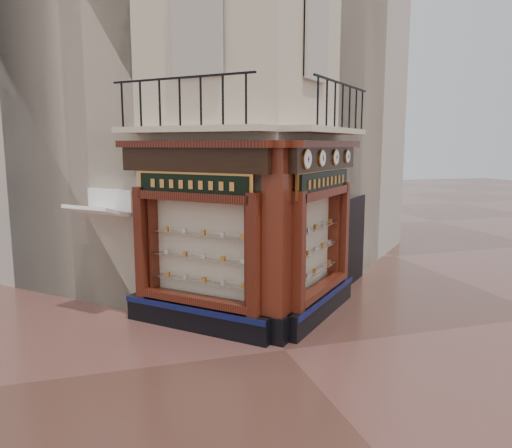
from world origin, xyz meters
name	(u,v)px	position (x,y,z in m)	size (l,w,h in m)	color
ground	(285,350)	(0.00, 0.00, 0.00)	(80.00, 80.00, 0.00)	#4A2A22
main_building	(213,71)	(0.00, 6.16, 6.00)	(8.00, 8.00, 12.00)	beige
neighbour_left	(122,95)	(-2.47, 8.63, 5.50)	(8.00, 8.00, 11.00)	#B8ACA0
neighbour_right	(267,99)	(2.47, 8.63, 5.50)	(8.00, 8.00, 11.00)	#B8ACA0
shopfront_left	(196,238)	(-1.41, 1.57, 1.98)	(2.86, 2.86, 3.98)	black
shopfront_right	(320,231)	(1.41, 1.57, 1.98)	(2.86, 2.86, 3.98)	black
corner_pilaster	(277,246)	(0.00, 0.50, 1.95)	(0.85, 0.85, 3.98)	black
balcony	(262,129)	(0.00, 1.49, 4.22)	(5.94, 2.97, 1.03)	beige
clock_a	(307,159)	(0.61, 0.51, 3.62)	(0.31, 0.31, 0.39)	#BF8D3F
clock_b	(322,158)	(1.19, 1.08, 3.62)	(0.28, 0.28, 0.35)	#BF8D3F
clock_c	(336,157)	(1.80, 1.69, 3.62)	(0.29, 0.29, 0.35)	#BF8D3F
clock_d	(347,156)	(2.39, 2.29, 3.62)	(0.26, 0.26, 0.31)	#BF8D3F
awning	(101,314)	(-3.37, 3.17, 0.00)	(1.33, 0.80, 0.08)	white
signboard_left	(192,184)	(-1.46, 1.51, 3.10)	(2.02, 2.02, 0.54)	#C6833A
signboard_right	(325,181)	(1.46, 1.51, 3.10)	(2.19, 2.19, 0.59)	#C6833A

